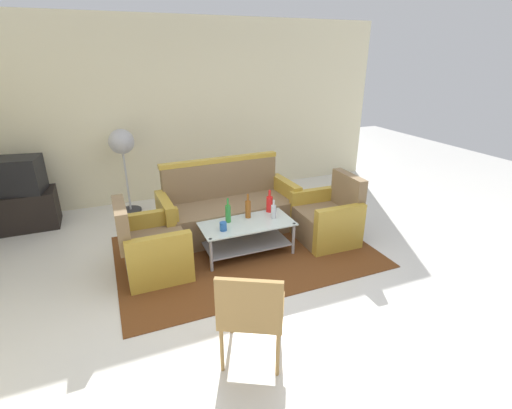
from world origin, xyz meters
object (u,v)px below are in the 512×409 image
object	(u,v)px
armchair_left	(152,249)
bottle_red	(269,204)
coffee_table	(246,232)
bottle_clear	(274,211)
bottle_brown	(248,209)
armchair_right	(327,219)
tv_stand	(26,210)
bottle_green	(228,213)
wicker_chair	(251,310)
cup	(223,226)
couch	(228,210)
television	(17,175)
pedestal_fan	(122,147)

from	to	relation	value
armchair_left	bottle_red	bearing A→B (deg)	96.90
coffee_table	bottle_clear	world-z (taller)	bottle_clear
bottle_clear	bottle_brown	world-z (taller)	bottle_brown
armchair_right	bottle_clear	distance (m)	0.77
tv_stand	bottle_green	bearing A→B (deg)	-36.41
coffee_table	wicker_chair	size ratio (longest dim) A/B	1.31
tv_stand	wicker_chair	size ratio (longest dim) A/B	0.95
bottle_red	cup	bearing A→B (deg)	-157.82
couch	bottle_clear	xyz separation A→B (m)	(0.36, -0.66, 0.18)
armchair_right	television	distance (m)	4.15
wicker_chair	cup	bearing A→B (deg)	108.57
coffee_table	pedestal_fan	world-z (taller)	pedestal_fan
bottle_red	pedestal_fan	xyz separation A→B (m)	(-1.57, 1.71, 0.49)
armchair_left	armchair_right	distance (m)	2.19
bottle_green	television	bearing A→B (deg)	143.55
bottle_red	cup	size ratio (longest dim) A/B	2.87
cup	television	xyz separation A→B (m)	(-2.24, 1.94, 0.30)
bottle_green	tv_stand	xyz separation A→B (m)	(-2.37, 1.75, -0.26)
television	pedestal_fan	bearing A→B (deg)	-168.63
bottle_green	pedestal_fan	xyz separation A→B (m)	(-1.00, 1.80, 0.49)
bottle_red	wicker_chair	world-z (taller)	wicker_chair
armchair_left	bottle_clear	world-z (taller)	armchair_left
armchair_left	television	bearing A→B (deg)	-142.14
bottle_brown	wicker_chair	bearing A→B (deg)	-110.63
bottle_clear	bottle_brown	bearing A→B (deg)	154.63
couch	television	world-z (taller)	television
bottle_green	cup	size ratio (longest dim) A/B	2.98
coffee_table	television	world-z (taller)	television
couch	bottle_brown	bearing A→B (deg)	96.61
armchair_right	bottle_brown	size ratio (longest dim) A/B	2.80
bottle_clear	tv_stand	bearing A→B (deg)	147.54
armchair_left	wicker_chair	xyz separation A→B (m)	(0.52, -1.61, 0.21)
armchair_left	armchair_right	xyz separation A→B (m)	(2.19, -0.07, 0.00)
bottle_green	television	distance (m)	2.95
armchair_left	television	world-z (taller)	television
coffee_table	tv_stand	world-z (taller)	tv_stand
armchair_left	tv_stand	xyz separation A→B (m)	(-1.46, 1.85, -0.03)
pedestal_fan	bottle_green	bearing A→B (deg)	-60.93
couch	armchair_left	bearing A→B (deg)	28.79
armchair_right	cup	bearing A→B (deg)	92.62
bottle_green	television	world-z (taller)	television
pedestal_fan	bottle_clear	bearing A→B (deg)	-50.98
armchair_left	pedestal_fan	distance (m)	2.03
tv_stand	bottle_clear	bearing A→B (deg)	-32.46
bottle_clear	bottle_red	bearing A→B (deg)	80.09
coffee_table	television	bearing A→B (deg)	144.43
television	pedestal_fan	xyz separation A→B (m)	(1.37, 0.05, 0.25)
bottle_green	bottle_red	bearing A→B (deg)	8.84
bottle_clear	tv_stand	xyz separation A→B (m)	(-2.91, 1.85, -0.24)
coffee_table	wicker_chair	xyz separation A→B (m)	(-0.58, -1.63, 0.22)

